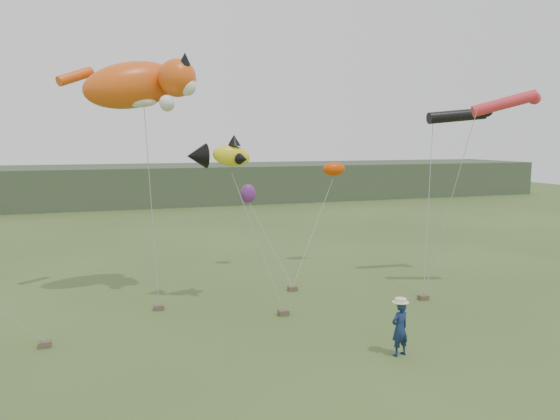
% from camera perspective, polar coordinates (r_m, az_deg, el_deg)
% --- Properties ---
extents(ground, '(120.00, 120.00, 0.00)m').
position_cam_1_polar(ground, '(18.40, 4.48, -14.50)').
color(ground, '#385123').
rests_on(ground, ground).
extents(headland, '(90.00, 13.00, 4.00)m').
position_cam_1_polar(headland, '(60.67, -15.16, 2.49)').
color(headland, '#2D3D28').
rests_on(headland, ground).
extents(festival_attendant, '(0.73, 0.57, 1.78)m').
position_cam_1_polar(festival_attendant, '(18.11, 12.41, -11.99)').
color(festival_attendant, '#132449').
rests_on(festival_attendant, ground).
extents(sandbag_anchors, '(15.37, 4.07, 0.20)m').
position_cam_1_polar(sandbag_anchors, '(22.34, -3.05, -10.20)').
color(sandbag_anchors, brown).
rests_on(sandbag_anchors, ground).
extents(cat_kite, '(5.57, 3.14, 2.63)m').
position_cam_1_polar(cat_kite, '(23.94, -14.17, 12.63)').
color(cat_kite, '#DE5112').
rests_on(cat_kite, ground).
extents(fish_kite, '(2.66, 1.76, 1.37)m').
position_cam_1_polar(fish_kite, '(22.15, -6.41, 5.72)').
color(fish_kite, yellow).
rests_on(fish_kite, ground).
extents(tube_kites, '(3.26, 4.11, 1.42)m').
position_cam_1_polar(tube_kites, '(27.14, 20.32, 9.79)').
color(tube_kites, black).
rests_on(tube_kites, ground).
extents(misc_kites, '(5.64, 1.38, 2.12)m').
position_cam_1_polar(misc_kites, '(29.29, 2.11, 3.29)').
color(misc_kites, '#D93B01').
rests_on(misc_kites, ground).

